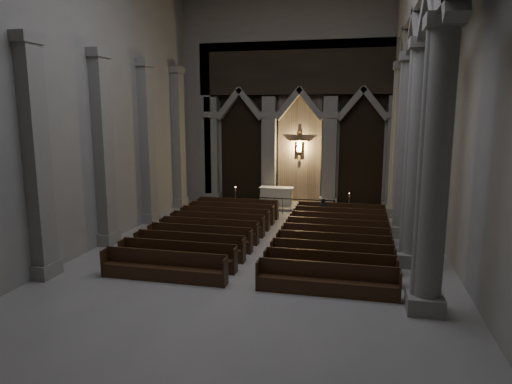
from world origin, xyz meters
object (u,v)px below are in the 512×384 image
(altar_rail, at_px, (291,204))
(candle_stand_right, at_px, (349,210))
(altar, at_px, (276,195))
(candle_stand_left, at_px, (236,204))
(pews, at_px, (270,238))
(worshipper, at_px, (323,210))

(altar_rail, xyz_separation_m, candle_stand_right, (3.08, 0.36, -0.27))
(altar, relative_size, candle_stand_left, 1.42)
(altar, height_order, candle_stand_left, candle_stand_left)
(altar, height_order, altar_rail, altar)
(altar, xyz_separation_m, pews, (1.17, -7.85, -0.33))
(altar, xyz_separation_m, candle_stand_right, (4.25, -1.65, -0.31))
(altar, xyz_separation_m, candle_stand_left, (-2.04, -1.68, -0.28))
(altar_rail, height_order, candle_stand_right, candle_stand_right)
(altar, relative_size, worshipper, 1.64)
(pews, height_order, worshipper, worshipper)
(candle_stand_right, bearing_deg, pews, -116.38)
(candle_stand_left, bearing_deg, altar_rail, -5.68)
(altar_rail, distance_m, worshipper, 2.18)
(altar_rail, relative_size, candle_stand_left, 3.41)
(altar, height_order, pews, altar)
(pews, relative_size, worshipper, 8.25)
(altar, distance_m, worshipper, 4.38)
(pews, xyz_separation_m, worshipper, (1.82, 4.66, 0.28))
(candle_stand_right, height_order, worshipper, candle_stand_right)
(altar_rail, bearing_deg, candle_stand_left, 174.32)
(pews, bearing_deg, candle_stand_left, 117.50)
(altar_rail, relative_size, worshipper, 3.93)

